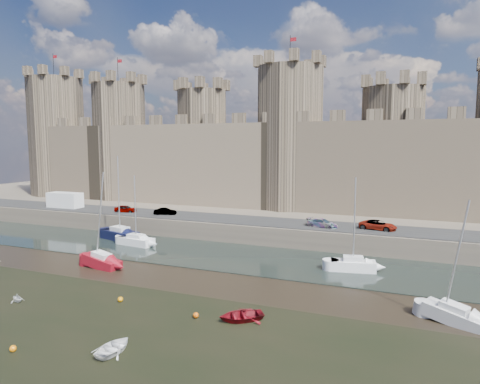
{
  "coord_description": "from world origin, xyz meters",
  "views": [
    {
      "loc": [
        21.2,
        -20.89,
        13.2
      ],
      "look_at": [
        3.81,
        22.0,
        7.93
      ],
      "focal_mm": 32.0,
      "sensor_mm": 36.0,
      "label": 1
    }
  ],
  "objects_px": {
    "car_2": "(322,223)",
    "van": "(65,200)",
    "sailboat_4": "(102,261)",
    "sailboat_5": "(454,314)",
    "car_1": "(165,212)",
    "car_3": "(378,225)",
    "sailboat_1": "(120,234)",
    "sailboat_2": "(353,264)",
    "sailboat_0": "(136,240)",
    "car_0": "(126,209)"
  },
  "relations": [
    {
      "from": "car_2",
      "to": "sailboat_0",
      "type": "bearing_deg",
      "value": 122.89
    },
    {
      "from": "car_2",
      "to": "van",
      "type": "height_order",
      "value": "van"
    },
    {
      "from": "sailboat_4",
      "to": "sailboat_5",
      "type": "xyz_separation_m",
      "value": [
        33.67,
        -1.68,
        -0.07
      ]
    },
    {
      "from": "car_2",
      "to": "car_0",
      "type": "bearing_deg",
      "value": 101.45
    },
    {
      "from": "sailboat_0",
      "to": "sailboat_1",
      "type": "relative_size",
      "value": 0.79
    },
    {
      "from": "car_2",
      "to": "sailboat_2",
      "type": "height_order",
      "value": "sailboat_2"
    },
    {
      "from": "sailboat_1",
      "to": "sailboat_5",
      "type": "height_order",
      "value": "sailboat_1"
    },
    {
      "from": "sailboat_5",
      "to": "car_0",
      "type": "bearing_deg",
      "value": 178.94
    },
    {
      "from": "sailboat_2",
      "to": "sailboat_4",
      "type": "height_order",
      "value": "sailboat_4"
    },
    {
      "from": "car_1",
      "to": "sailboat_0",
      "type": "relative_size",
      "value": 0.37
    },
    {
      "from": "sailboat_1",
      "to": "van",
      "type": "bearing_deg",
      "value": 171.74
    },
    {
      "from": "sailboat_0",
      "to": "car_1",
      "type": "bearing_deg",
      "value": 104.96
    },
    {
      "from": "van",
      "to": "sailboat_4",
      "type": "distance_m",
      "value": 29.89
    },
    {
      "from": "sailboat_0",
      "to": "sailboat_5",
      "type": "xyz_separation_m",
      "value": [
        36.18,
        -11.3,
        -0.05
      ]
    },
    {
      "from": "sailboat_4",
      "to": "sailboat_5",
      "type": "bearing_deg",
      "value": 4.44
    },
    {
      "from": "car_1",
      "to": "sailboat_0",
      "type": "distance_m",
      "value": 9.43
    },
    {
      "from": "car_0",
      "to": "car_3",
      "type": "height_order",
      "value": "car_3"
    },
    {
      "from": "car_1",
      "to": "sailboat_1",
      "type": "distance_m",
      "value": 8.06
    },
    {
      "from": "car_2",
      "to": "car_3",
      "type": "xyz_separation_m",
      "value": [
        6.7,
        0.91,
        0.05
      ]
    },
    {
      "from": "car_1",
      "to": "sailboat_1",
      "type": "height_order",
      "value": "sailboat_1"
    },
    {
      "from": "sailboat_0",
      "to": "sailboat_1",
      "type": "xyz_separation_m",
      "value": [
        -3.9,
        1.77,
        0.15
      ]
    },
    {
      "from": "car_3",
      "to": "sailboat_5",
      "type": "bearing_deg",
      "value": -150.3
    },
    {
      "from": "sailboat_4",
      "to": "sailboat_5",
      "type": "distance_m",
      "value": 33.72
    },
    {
      "from": "van",
      "to": "sailboat_4",
      "type": "height_order",
      "value": "sailboat_4"
    },
    {
      "from": "car_1",
      "to": "car_2",
      "type": "xyz_separation_m",
      "value": [
        23.72,
        -0.57,
        0.02
      ]
    },
    {
      "from": "sailboat_0",
      "to": "sailboat_2",
      "type": "bearing_deg",
      "value": 5.23
    },
    {
      "from": "van",
      "to": "sailboat_5",
      "type": "height_order",
      "value": "sailboat_5"
    },
    {
      "from": "car_0",
      "to": "car_1",
      "type": "distance_m",
      "value": 7.07
    },
    {
      "from": "sailboat_0",
      "to": "car_3",
      "type": "bearing_deg",
      "value": 25.1
    },
    {
      "from": "car_2",
      "to": "sailboat_0",
      "type": "relative_size",
      "value": 0.43
    },
    {
      "from": "car_1",
      "to": "sailboat_4",
      "type": "height_order",
      "value": "sailboat_4"
    },
    {
      "from": "van",
      "to": "sailboat_1",
      "type": "height_order",
      "value": "sailboat_1"
    },
    {
      "from": "car_0",
      "to": "sailboat_5",
      "type": "xyz_separation_m",
      "value": [
        44.46,
        -20.2,
        -2.4
      ]
    },
    {
      "from": "car_2",
      "to": "sailboat_0",
      "type": "height_order",
      "value": "sailboat_0"
    },
    {
      "from": "sailboat_1",
      "to": "sailboat_2",
      "type": "distance_m",
      "value": 31.62
    },
    {
      "from": "sailboat_0",
      "to": "car_0",
      "type": "bearing_deg",
      "value": 140.24
    },
    {
      "from": "car_2",
      "to": "van",
      "type": "bearing_deg",
      "value": 101.43
    },
    {
      "from": "sailboat_0",
      "to": "sailboat_5",
      "type": "relative_size",
      "value": 0.98
    },
    {
      "from": "car_2",
      "to": "sailboat_1",
      "type": "distance_m",
      "value": 27.33
    },
    {
      "from": "car_1",
      "to": "sailboat_2",
      "type": "xyz_separation_m",
      "value": [
        28.82,
        -10.04,
        -2.26
      ]
    },
    {
      "from": "car_2",
      "to": "car_3",
      "type": "relative_size",
      "value": 0.87
    },
    {
      "from": "car_1",
      "to": "sailboat_4",
      "type": "distance_m",
      "value": 19.19
    },
    {
      "from": "van",
      "to": "sailboat_0",
      "type": "height_order",
      "value": "sailboat_0"
    },
    {
      "from": "car_3",
      "to": "van",
      "type": "height_order",
      "value": "van"
    },
    {
      "from": "car_2",
      "to": "sailboat_4",
      "type": "xyz_separation_m",
      "value": [
        -20.0,
        -18.11,
        -2.32
      ]
    },
    {
      "from": "car_3",
      "to": "van",
      "type": "distance_m",
      "value": 49.81
    },
    {
      "from": "car_1",
      "to": "car_2",
      "type": "height_order",
      "value": "car_2"
    },
    {
      "from": "car_1",
      "to": "car_3",
      "type": "distance_m",
      "value": 30.42
    },
    {
      "from": "car_1",
      "to": "van",
      "type": "relative_size",
      "value": 0.56
    },
    {
      "from": "car_2",
      "to": "van",
      "type": "distance_m",
      "value": 43.12
    }
  ]
}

